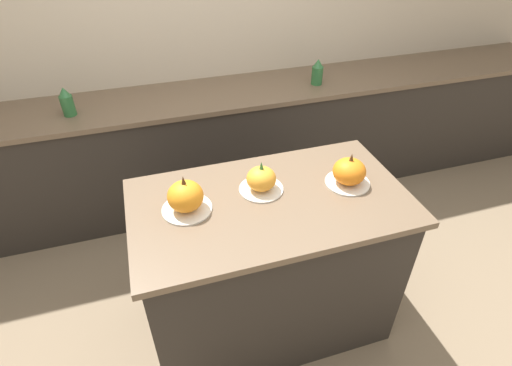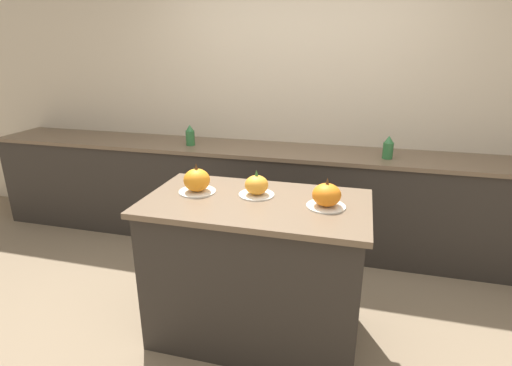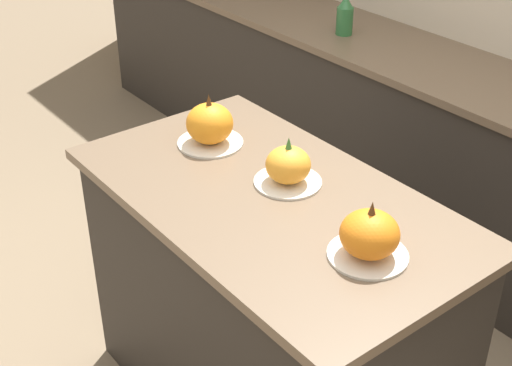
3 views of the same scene
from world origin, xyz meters
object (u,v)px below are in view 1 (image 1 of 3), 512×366
Objects in this scene: bottle_tall at (317,72)px; pumpkin_cake_center at (261,180)px; pumpkin_cake_right at (349,172)px; bottle_short at (67,102)px; pumpkin_cake_left at (186,197)px.

pumpkin_cake_center is at bearing -125.21° from bottle_tall.
pumpkin_cake_right is 1.85m from bottle_short.
pumpkin_cake_left reaches higher than pumpkin_cake_center.
pumpkin_cake_right reaches higher than bottle_short.
pumpkin_cake_left is 1.20× the size of bottle_short.
bottle_tall reaches higher than pumpkin_cake_center.
pumpkin_cake_left is 0.80m from pumpkin_cake_right.
pumpkin_cake_right is at bearing -107.38° from bottle_tall.
pumpkin_cake_center is at bearing 6.30° from pumpkin_cake_left.
bottle_short is (-0.58, 1.21, 0.00)m from pumpkin_cake_left.
pumpkin_cake_center is at bearing 169.70° from pumpkin_cake_right.
pumpkin_cake_right is (0.43, -0.08, 0.01)m from pumpkin_cake_center.
bottle_tall is (0.81, 1.15, 0.01)m from pumpkin_cake_center.
pumpkin_cake_center is 1.14× the size of bottle_tall.
pumpkin_cake_left is at bearing 177.36° from pumpkin_cake_right.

